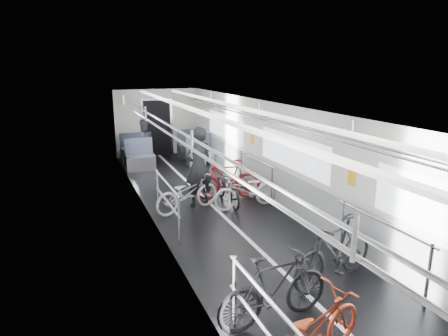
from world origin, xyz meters
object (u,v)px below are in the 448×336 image
(person_standing, at_px, (199,167))
(person_seated, at_px, (144,143))
(bike_left_far, at_px, (187,193))
(bike_right_far, at_px, (228,179))
(bike_left_mid, at_px, (275,289))
(bike_left_near, at_px, (314,329))
(bike_right_near, at_px, (334,250))
(bike_aisle, at_px, (228,187))
(bike_right_mid, at_px, (246,190))

(person_standing, distance_m, person_seated, 4.37)
(bike_left_far, bearing_deg, bike_right_far, -86.67)
(bike_left_far, height_order, bike_right_far, bike_right_far)
(person_standing, bearing_deg, bike_left_mid, 78.80)
(person_standing, xyz_separation_m, person_seated, (-0.49, 4.34, -0.18))
(person_seated, bearing_deg, bike_left_mid, 79.68)
(bike_left_near, height_order, bike_left_mid, bike_left_mid)
(bike_right_near, bearing_deg, bike_left_near, -57.27)
(bike_left_near, bearing_deg, bike_right_near, -58.13)
(bike_left_far, height_order, person_seated, person_seated)
(bike_left_near, bearing_deg, person_seated, -14.24)
(bike_left_near, height_order, bike_aisle, bike_aisle)
(bike_left_mid, xyz_separation_m, person_standing, (0.48, 4.60, 0.45))
(bike_left_near, height_order, person_seated, person_seated)
(bike_aisle, relative_size, person_standing, 0.82)
(bike_left_mid, xyz_separation_m, bike_right_far, (1.28, 4.79, 0.01))
(bike_left_far, bearing_deg, bike_right_near, -179.36)
(bike_left_near, relative_size, bike_left_mid, 0.93)
(bike_aisle, height_order, person_seated, person_seated)
(bike_aisle, bearing_deg, person_standing, 173.86)
(bike_left_far, xyz_separation_m, bike_right_far, (1.17, 0.44, 0.07))
(person_standing, bearing_deg, bike_right_mid, 144.30)
(person_seated, bearing_deg, bike_left_near, 80.16)
(bike_right_far, bearing_deg, bike_left_far, -59.79)
(bike_right_far, xyz_separation_m, bike_aisle, (-0.11, -0.29, -0.10))
(bike_left_mid, relative_size, person_standing, 0.86)
(bike_right_mid, xyz_separation_m, bike_aisle, (-0.27, 0.47, -0.02))
(bike_right_near, relative_size, person_standing, 0.92)
(person_standing, relative_size, person_seated, 1.23)
(bike_left_near, xyz_separation_m, bike_aisle, (1.10, 5.26, 0.00))
(bike_right_mid, distance_m, bike_aisle, 0.54)
(bike_aisle, xyz_separation_m, person_seated, (-1.19, 4.44, 0.36))
(bike_right_near, bearing_deg, person_seated, 175.21)
(bike_right_near, xyz_separation_m, person_seated, (-1.35, 8.37, 0.25))
(bike_left_mid, height_order, person_standing, person_standing)
(bike_left_far, xyz_separation_m, bike_right_mid, (1.33, -0.32, -0.00))
(bike_right_mid, distance_m, person_seated, 5.13)
(bike_right_far, bearing_deg, bike_left_mid, -5.44)
(bike_right_near, bearing_deg, bike_right_far, 166.71)
(bike_right_far, distance_m, person_seated, 4.36)
(bike_right_near, bearing_deg, bike_aisle, 168.34)
(bike_left_mid, bearing_deg, person_seated, -4.66)
(bike_left_near, height_order, bike_right_mid, bike_right_mid)
(bike_right_near, distance_m, bike_right_far, 4.22)
(person_standing, height_order, person_seated, person_standing)
(bike_right_mid, relative_size, person_standing, 0.86)
(bike_left_mid, relative_size, bike_right_near, 0.94)
(bike_left_near, relative_size, bike_left_far, 0.93)
(bike_right_far, relative_size, person_seated, 1.09)
(bike_left_near, xyz_separation_m, bike_right_far, (1.20, 5.55, 0.10))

